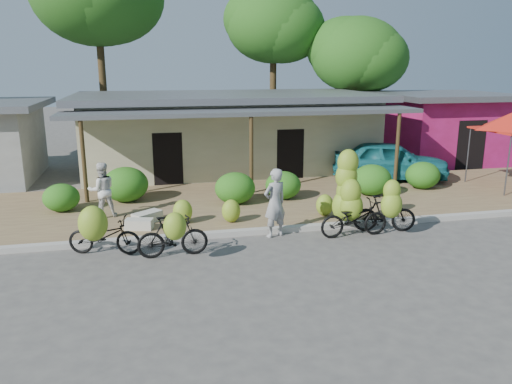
{
  "coord_description": "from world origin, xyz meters",
  "views": [
    {
      "loc": [
        -3.67,
        -10.76,
        4.51
      ],
      "look_at": [
        -0.77,
        1.99,
        1.2
      ],
      "focal_mm": 35.0,
      "sensor_mm": 36.0,
      "label": 1
    }
  ],
  "objects_px": {
    "bike_left": "(173,235)",
    "teal_van": "(390,160)",
    "bike_center": "(351,203)",
    "bike_right": "(386,210)",
    "tree_center_right": "(270,23)",
    "vendor": "(275,203)",
    "sack_far": "(139,224)",
    "sack_near": "(147,217)",
    "bike_far_left": "(102,233)",
    "tree_near_right": "(353,53)",
    "bystander": "(102,190)"
  },
  "relations": [
    {
      "from": "bike_far_left",
      "to": "sack_near",
      "type": "relative_size",
      "value": 2.24
    },
    {
      "from": "tree_center_right",
      "to": "sack_far",
      "type": "height_order",
      "value": "tree_center_right"
    },
    {
      "from": "bike_center",
      "to": "tree_center_right",
      "type": "bearing_deg",
      "value": -6.84
    },
    {
      "from": "bike_far_left",
      "to": "bike_center",
      "type": "distance_m",
      "value": 6.55
    },
    {
      "from": "bystander",
      "to": "teal_van",
      "type": "xyz_separation_m",
      "value": [
        10.76,
        2.8,
        -0.07
      ]
    },
    {
      "from": "bike_left",
      "to": "bike_center",
      "type": "xyz_separation_m",
      "value": [
        4.87,
        0.77,
        0.29
      ]
    },
    {
      "from": "sack_near",
      "to": "sack_far",
      "type": "relative_size",
      "value": 1.13
    },
    {
      "from": "tree_near_right",
      "to": "sack_far",
      "type": "distance_m",
      "value": 17.02
    },
    {
      "from": "vendor",
      "to": "tree_center_right",
      "type": "bearing_deg",
      "value": -125.69
    },
    {
      "from": "bike_left",
      "to": "teal_van",
      "type": "distance_m",
      "value": 10.92
    },
    {
      "from": "vendor",
      "to": "bystander",
      "type": "bearing_deg",
      "value": -50.4
    },
    {
      "from": "tree_center_right",
      "to": "vendor",
      "type": "bearing_deg",
      "value": -103.66
    },
    {
      "from": "bike_far_left",
      "to": "sack_near",
      "type": "xyz_separation_m",
      "value": [
        1.09,
        2.17,
        -0.32
      ]
    },
    {
      "from": "bike_center",
      "to": "vendor",
      "type": "bearing_deg",
      "value": 82.94
    },
    {
      "from": "tree_near_right",
      "to": "bike_far_left",
      "type": "xyz_separation_m",
      "value": [
        -12.08,
        -13.39,
        -4.59
      ]
    },
    {
      "from": "sack_far",
      "to": "bystander",
      "type": "height_order",
      "value": "bystander"
    },
    {
      "from": "tree_near_right",
      "to": "tree_center_right",
      "type": "bearing_deg",
      "value": 153.44
    },
    {
      "from": "bike_center",
      "to": "bike_right",
      "type": "bearing_deg",
      "value": -103.48
    },
    {
      "from": "bike_right",
      "to": "bike_far_left",
      "type": "bearing_deg",
      "value": 104.03
    },
    {
      "from": "bike_left",
      "to": "sack_far",
      "type": "bearing_deg",
      "value": 18.94
    },
    {
      "from": "bike_far_left",
      "to": "vendor",
      "type": "height_order",
      "value": "vendor"
    },
    {
      "from": "tree_near_right",
      "to": "bike_left",
      "type": "bearing_deg",
      "value": -126.82
    },
    {
      "from": "tree_center_right",
      "to": "tree_near_right",
      "type": "relative_size",
      "value": 1.24
    },
    {
      "from": "tree_near_right",
      "to": "sack_far",
      "type": "bearing_deg",
      "value": -133.53
    },
    {
      "from": "bike_left",
      "to": "sack_near",
      "type": "relative_size",
      "value": 2.04
    },
    {
      "from": "bike_far_left",
      "to": "sack_far",
      "type": "height_order",
      "value": "bike_far_left"
    },
    {
      "from": "vendor",
      "to": "bystander",
      "type": "relative_size",
      "value": 1.14
    },
    {
      "from": "sack_near",
      "to": "bike_right",
      "type": "bearing_deg",
      "value": -18.32
    },
    {
      "from": "bike_right",
      "to": "sack_near",
      "type": "relative_size",
      "value": 2.11
    },
    {
      "from": "bike_right",
      "to": "sack_far",
      "type": "relative_size",
      "value": 2.39
    },
    {
      "from": "vendor",
      "to": "bystander",
      "type": "xyz_separation_m",
      "value": [
        -4.63,
        2.5,
        0.01
      ]
    },
    {
      "from": "bike_far_left",
      "to": "bike_left",
      "type": "height_order",
      "value": "bike_far_left"
    },
    {
      "from": "bike_far_left",
      "to": "teal_van",
      "type": "bearing_deg",
      "value": -45.61
    },
    {
      "from": "bike_right",
      "to": "sack_near",
      "type": "height_order",
      "value": "bike_right"
    },
    {
      "from": "bike_center",
      "to": "sack_near",
      "type": "xyz_separation_m",
      "value": [
        -5.45,
        1.91,
        -0.61
      ]
    },
    {
      "from": "tree_near_right",
      "to": "bike_center",
      "type": "distance_m",
      "value": 14.89
    },
    {
      "from": "tree_near_right",
      "to": "bike_right",
      "type": "bearing_deg",
      "value": -108.87
    },
    {
      "from": "bike_center",
      "to": "sack_near",
      "type": "bearing_deg",
      "value": 69.62
    },
    {
      "from": "bystander",
      "to": "sack_near",
      "type": "bearing_deg",
      "value": 133.46
    },
    {
      "from": "tree_center_right",
      "to": "teal_van",
      "type": "height_order",
      "value": "tree_center_right"
    },
    {
      "from": "tree_near_right",
      "to": "bike_far_left",
      "type": "height_order",
      "value": "tree_near_right"
    },
    {
      "from": "vendor",
      "to": "bike_left",
      "type": "bearing_deg",
      "value": -2.49
    },
    {
      "from": "bike_far_left",
      "to": "sack_far",
      "type": "relative_size",
      "value": 2.53
    },
    {
      "from": "tree_center_right",
      "to": "bike_right",
      "type": "distance_m",
      "value": 16.52
    },
    {
      "from": "bike_left",
      "to": "sack_far",
      "type": "relative_size",
      "value": 2.31
    },
    {
      "from": "bike_center",
      "to": "bike_right",
      "type": "distance_m",
      "value": 1.02
    },
    {
      "from": "tree_near_right",
      "to": "bike_far_left",
      "type": "relative_size",
      "value": 3.71
    },
    {
      "from": "bike_far_left",
      "to": "sack_near",
      "type": "bearing_deg",
      "value": -10.93
    },
    {
      "from": "tree_center_right",
      "to": "vendor",
      "type": "relative_size",
      "value": 4.61
    },
    {
      "from": "bike_far_left",
      "to": "tree_center_right",
      "type": "bearing_deg",
      "value": -11.92
    }
  ]
}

